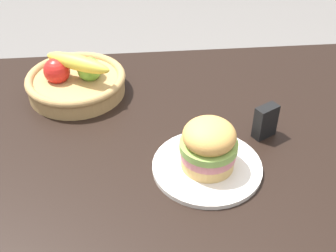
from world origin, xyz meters
The scene contains 5 objects.
dining_table centered at (0.00, 0.00, 0.65)m, with size 1.40×0.90×0.75m.
plate centered at (0.14, -0.14, 0.76)m, with size 0.26×0.26×0.01m, color silver.
sandwich centered at (0.14, -0.14, 0.82)m, with size 0.13×0.13×0.13m.
fruit_basket centered at (-0.19, 0.22, 0.79)m, with size 0.29×0.29×0.14m.
napkin_holder centered at (0.31, -0.03, 0.80)m, with size 0.06×0.03×0.09m, color black.
Camera 1 is at (-0.02, -0.90, 1.48)m, focal length 47.44 mm.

